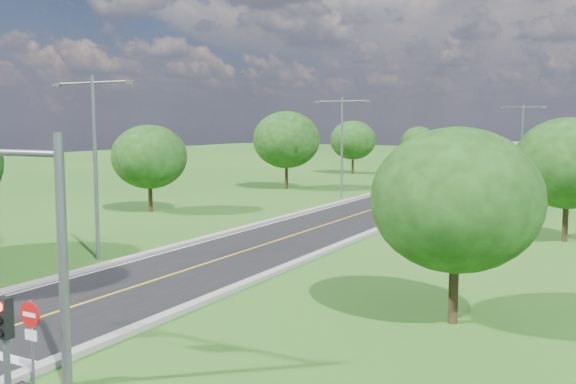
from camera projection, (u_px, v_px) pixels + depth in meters
ground at (441, 188)px, 74.31m from camera, size 260.00×260.00×0.00m
road at (454, 183)px, 79.55m from camera, size 8.00×150.00×0.06m
curb_left at (421, 181)px, 81.56m from camera, size 0.50×150.00×0.22m
curb_right at (489, 184)px, 77.52m from camera, size 0.50×150.00×0.22m
signal_mast at (10, 210)px, 18.77m from camera, size 8.54×0.33×7.20m
signal_pole_right at (6, 346)px, 14.75m from camera, size 0.32×0.31×3.48m
do_not_enter_right at (31, 326)px, 18.02m from camera, size 0.76×0.11×2.50m
speed_limit_sign at (432, 195)px, 52.44m from camera, size 0.55×0.09×2.40m
overpass at (537, 146)px, 143.91m from camera, size 30.00×3.00×3.20m
streetlight_near_left at (95, 151)px, 34.61m from camera, size 5.90×0.25×10.00m
streetlight_mid_left at (342, 138)px, 63.43m from camera, size 5.90×0.25×10.00m
streetlight_far_right at (522, 134)px, 86.54m from camera, size 5.90×0.25×10.00m
tree_lb at (150, 157)px, 53.48m from camera, size 6.30×6.30×7.33m
tree_lc at (286, 140)px, 72.11m from camera, size 7.56×7.56×8.79m
tree_ld at (353, 140)px, 94.09m from camera, size 6.72×6.72×7.82m
tree_le at (418, 141)px, 113.92m from camera, size 5.88×5.88×6.84m
tree_ra at (456, 200)px, 23.50m from camera, size 6.30×6.30×7.33m
tree_rb at (568, 163)px, 39.98m from camera, size 6.72×6.72×7.82m
bus_outbound at (416, 188)px, 59.08m from camera, size 3.01×10.23×2.81m
bus_inbound at (437, 172)px, 76.34m from camera, size 2.84×11.28×3.13m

